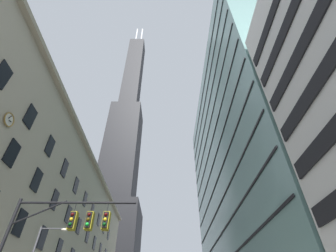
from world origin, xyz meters
TOP-DOWN VIEW (x-y plane):
  - station_building at (-18.51, 26.32)m, footprint 15.69×64.66m
  - dark_skyscraper at (-20.71, 92.04)m, footprint 23.64×23.64m
  - glass_office_midrise at (18.02, 30.08)m, footprint 14.14×48.54m
  - traffic_signal_mast at (-3.69, 5.38)m, footprint 7.39×0.63m

SIDE VIEW (x-z plane):
  - traffic_signal_mast at x=-3.69m, z-range 1.78..8.91m
  - station_building at x=-18.51m, z-range -0.02..23.97m
  - glass_office_midrise at x=18.02m, z-range 0.00..48.19m
  - dark_skyscraper at x=-20.71m, z-range -39.72..151.83m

